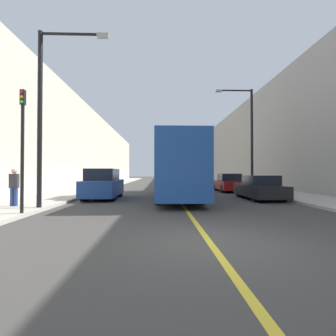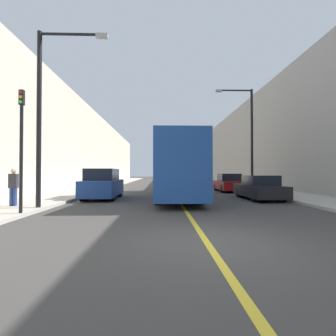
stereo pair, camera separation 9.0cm
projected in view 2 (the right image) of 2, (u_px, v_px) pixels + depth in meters
The scene contains 14 objects.
ground_plane at pixel (207, 243), 5.95m from camera, with size 200.00×200.00×0.00m, color #3F3D3A.
sidewalk_left at pixel (112, 184), 35.71m from camera, with size 3.49×72.00×0.14m, color #B2AA9E.
sidewalk_right at pixel (224, 184), 36.16m from camera, with size 3.49×72.00×0.14m, color #B2AA9E.
building_row_left at pixel (84, 150), 35.68m from camera, with size 4.00×72.00×9.47m, color beige.
building_row_right at pixel (250, 147), 36.36m from camera, with size 4.00×72.00×10.40m, color gray.
road_center_line at pixel (168, 184), 35.93m from camera, with size 0.16×72.00×0.01m, color gold.
bus at pixel (174, 168), 17.11m from camera, with size 2.45×12.87×3.53m.
parked_suv_left at pixel (103, 185), 15.99m from camera, with size 1.89×4.52×1.84m.
car_right_near at pixel (259, 188), 15.68m from camera, with size 1.84×4.56×1.44m.
car_right_mid at pixel (229, 184), 22.06m from camera, with size 1.81×4.22×1.52m.
street_lamp_left at pixel (46, 105), 11.14m from camera, with size 3.00×0.24×7.51m.
street_lamp_right at pixel (249, 133), 20.85m from camera, with size 3.00×0.24×8.13m.
traffic_light at pixel (21, 146), 9.52m from camera, with size 0.16×0.18×4.48m.
pedestrian at pixel (13, 187), 11.50m from camera, with size 0.36×0.23×1.65m.
Camera 2 is at (-1.07, -5.95, 1.60)m, focal length 28.00 mm.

